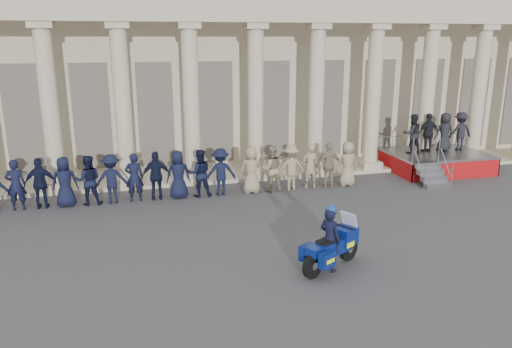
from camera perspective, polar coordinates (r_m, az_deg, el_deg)
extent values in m
plane|color=#3B3B3D|center=(13.43, 2.84, -9.94)|extent=(90.00, 90.00, 0.00)
cube|color=tan|center=(26.88, -6.52, 12.62)|extent=(40.00, 10.00, 9.00)
cube|color=tan|center=(21.48, -3.94, 0.03)|extent=(40.00, 2.60, 0.15)
cube|color=tan|center=(19.96, -3.88, 18.35)|extent=(35.80, 1.00, 1.00)
cube|color=tan|center=(20.56, -21.67, -1.09)|extent=(0.90, 0.90, 0.30)
cylinder|color=tan|center=(19.98, -22.50, 7.05)|extent=(0.64, 0.64, 5.60)
cube|color=tan|center=(19.83, -23.38, 15.41)|extent=(0.85, 0.85, 0.24)
cube|color=tan|center=(20.35, -14.42, -0.64)|extent=(0.90, 0.90, 0.30)
cylinder|color=tan|center=(19.77, -14.98, 7.61)|extent=(0.64, 0.64, 5.60)
cube|color=tan|center=(19.62, -15.59, 16.08)|extent=(0.85, 0.85, 0.24)
cube|color=tan|center=(20.48, -7.14, -0.17)|extent=(0.90, 0.90, 0.30)
cylinder|color=tan|center=(19.90, -7.42, 8.05)|extent=(0.64, 0.64, 5.60)
cube|color=tan|center=(19.75, -7.72, 16.48)|extent=(0.85, 0.85, 0.24)
cube|color=tan|center=(20.92, -0.06, 0.29)|extent=(0.90, 0.90, 0.30)
cylinder|color=tan|center=(20.36, -0.06, 8.34)|extent=(0.64, 0.64, 5.60)
cube|color=tan|center=(20.21, -0.06, 16.58)|extent=(0.85, 0.85, 0.24)
cube|color=tan|center=(21.68, 6.63, 0.72)|extent=(0.90, 0.90, 0.30)
cylinder|color=tan|center=(21.13, 6.87, 8.49)|extent=(0.64, 0.64, 5.60)
cube|color=tan|center=(20.99, 7.14, 16.42)|extent=(0.85, 0.85, 0.24)
cube|color=tan|center=(22.71, 12.79, 1.11)|extent=(0.90, 0.90, 0.30)
cylinder|color=tan|center=(22.19, 13.24, 8.52)|extent=(0.64, 0.64, 5.60)
cube|color=tan|center=(22.05, 13.72, 16.06)|extent=(0.85, 0.85, 0.24)
cube|color=tan|center=(23.97, 18.36, 1.45)|extent=(0.90, 0.90, 0.30)
cylinder|color=tan|center=(23.48, 18.96, 8.45)|extent=(0.64, 0.64, 5.60)
cube|color=tan|center=(23.35, 19.60, 15.57)|extent=(0.85, 0.85, 0.24)
cube|color=tan|center=(25.44, 23.33, 1.74)|extent=(0.90, 0.90, 0.30)
cylinder|color=tan|center=(24.98, 24.04, 8.33)|extent=(0.64, 0.64, 5.60)
cube|color=tan|center=(24.86, 24.79, 15.00)|extent=(0.85, 0.85, 0.24)
cube|color=black|center=(22.27, -24.93, 5.70)|extent=(1.30, 0.12, 4.20)
cube|color=black|center=(21.92, -18.23, 6.23)|extent=(1.30, 0.12, 4.20)
cube|color=black|center=(21.89, -11.39, 6.68)|extent=(1.30, 0.12, 4.20)
cube|color=black|center=(22.15, -4.62, 7.03)|extent=(1.30, 0.12, 4.20)
cube|color=black|center=(22.72, 1.91, 7.28)|extent=(1.30, 0.12, 4.20)
cube|color=black|center=(23.56, 8.06, 7.43)|extent=(1.30, 0.12, 4.20)
cube|color=black|center=(24.64, 13.72, 7.49)|extent=(1.30, 0.12, 4.20)
cube|color=black|center=(25.95, 18.87, 7.48)|extent=(1.30, 0.12, 4.20)
cube|color=black|center=(27.43, 23.49, 7.42)|extent=(1.30, 0.12, 4.20)
imported|color=black|center=(18.81, -25.75, -1.13)|extent=(0.65, 0.43, 1.78)
imported|color=black|center=(18.66, -23.40, -0.99)|extent=(1.04, 0.43, 1.78)
imported|color=black|center=(18.54, -21.02, -0.84)|extent=(0.87, 0.57, 1.78)
imported|color=black|center=(18.46, -18.61, -0.69)|extent=(0.87, 0.68, 1.78)
imported|color=black|center=(18.40, -16.18, -0.53)|extent=(1.15, 0.66, 1.78)
imported|color=black|center=(18.38, -13.74, -0.38)|extent=(0.65, 0.43, 1.78)
imported|color=black|center=(18.40, -11.30, -0.22)|extent=(1.04, 0.43, 1.78)
imported|color=black|center=(18.44, -8.87, -0.06)|extent=(0.87, 0.57, 1.78)
imported|color=black|center=(18.52, -6.45, 0.09)|extent=(0.87, 0.68, 1.78)
imported|color=black|center=(18.64, -4.07, 0.25)|extent=(1.15, 0.66, 1.78)
imported|color=gray|center=(18.87, -0.52, 0.47)|extent=(0.87, 0.57, 1.78)
imported|color=gray|center=(19.06, 1.77, 0.62)|extent=(0.87, 0.68, 1.78)
imported|color=gray|center=(19.28, 4.02, 0.76)|extent=(1.15, 0.66, 1.78)
imported|color=gray|center=(19.53, 6.21, 0.90)|extent=(0.65, 0.43, 1.78)
imported|color=gray|center=(19.81, 8.34, 1.03)|extent=(1.04, 0.43, 1.78)
imported|color=gray|center=(20.12, 10.41, 1.16)|extent=(0.87, 0.57, 1.78)
cube|color=gray|center=(23.44, 20.00, 2.23)|extent=(4.15, 2.97, 0.10)
cube|color=#970C0E|center=(22.37, 21.96, 0.34)|extent=(4.15, 0.04, 0.74)
cube|color=#970C0E|center=(22.46, 15.54, 0.96)|extent=(0.04, 2.97, 0.74)
cube|color=#970C0E|center=(24.72, 23.88, 1.48)|extent=(0.04, 2.97, 0.74)
cube|color=gray|center=(20.88, 20.04, -1.25)|extent=(1.10, 0.28, 0.21)
cube|color=gray|center=(21.05, 19.68, -0.49)|extent=(1.10, 0.28, 0.21)
cube|color=gray|center=(21.22, 19.32, 0.26)|extent=(1.10, 0.28, 0.21)
cube|color=gray|center=(21.40, 18.96, 0.99)|extent=(1.10, 0.28, 0.21)
cylinder|color=gray|center=(24.50, 18.28, 4.24)|extent=(4.15, 0.04, 0.04)
imported|color=black|center=(22.78, 17.41, 4.43)|extent=(0.83, 0.65, 1.71)
imported|color=black|center=(23.21, 19.11, 4.47)|extent=(1.00, 0.42, 1.71)
imported|color=black|center=(23.65, 20.74, 4.51)|extent=(0.83, 0.54, 1.71)
imported|color=black|center=(24.11, 22.32, 4.55)|extent=(1.10, 0.63, 1.71)
cylinder|color=black|center=(13.59, 10.52, -8.38)|extent=(0.63, 0.44, 0.65)
cylinder|color=black|center=(12.52, 6.52, -10.36)|extent=(0.63, 0.44, 0.65)
cube|color=navy|center=(12.97, 8.79, -8.13)|extent=(1.18, 0.92, 0.37)
cube|color=navy|center=(13.27, 10.12, -6.89)|extent=(0.72, 0.71, 0.44)
cube|color=silver|center=(13.36, 10.07, -7.78)|extent=(0.33, 0.36, 0.12)
cube|color=#B2BFCC|center=(13.28, 10.61, -5.36)|extent=(0.40, 0.49, 0.53)
cube|color=black|center=(12.74, 8.29, -7.58)|extent=(0.72, 0.61, 0.10)
cube|color=navy|center=(12.40, 6.71, -8.78)|extent=(0.46, 0.46, 0.22)
cube|color=navy|center=(12.36, 8.12, -9.67)|extent=(0.49, 0.41, 0.39)
cube|color=#F0FE0D|center=(12.36, 8.12, -9.67)|extent=(0.37, 0.35, 0.10)
cube|color=navy|center=(12.71, 5.87, -8.86)|extent=(0.49, 0.41, 0.39)
cube|color=#F0FE0D|center=(12.71, 5.87, -8.86)|extent=(0.37, 0.35, 0.10)
cylinder|color=silver|center=(12.87, 6.54, -9.76)|extent=(0.56, 0.38, 0.10)
cylinder|color=black|center=(13.19, 10.16, -5.94)|extent=(0.37, 0.61, 0.04)
imported|color=black|center=(12.77, 8.43, -7.39)|extent=(0.65, 0.73, 1.67)
sphere|color=navy|center=(12.49, 8.57, -4.06)|extent=(0.28, 0.28, 0.28)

